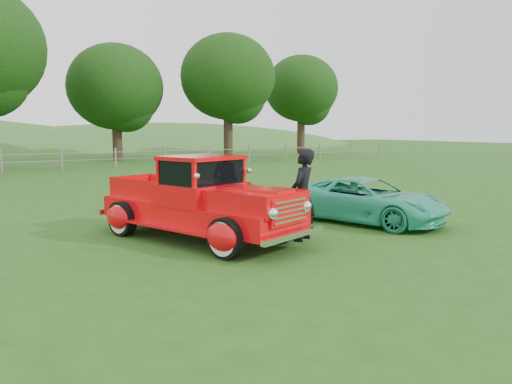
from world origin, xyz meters
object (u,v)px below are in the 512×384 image
teal_sedan (367,200)px  tree_near_east (115,87)px  red_pickup (200,202)px  man (303,195)px  tree_mid_east (228,77)px  tree_far_east (301,89)px

teal_sedan → tree_near_east: bearing=68.7°
red_pickup → man: (1.82, -1.16, 0.17)m
tree_mid_east → red_pickup: size_ratio=1.79×
tree_near_east → man: tree_near_east is taller
tree_far_east → red_pickup: (-22.45, -27.84, -5.06)m
tree_far_east → red_pickup: bearing=-128.9°
teal_sedan → man: size_ratio=2.07×
tree_far_east → man: tree_far_east is taller
man → teal_sedan: bearing=164.8°
tree_near_east → tree_mid_east: 8.30m
red_pickup → teal_sedan: size_ratio=1.32×
tree_mid_east → man: size_ratio=4.89×
teal_sedan → man: man is taller
red_pickup → tree_far_east: bearing=31.0°
tree_far_east → tree_near_east: bearing=-176.6°
tree_far_east → man: bearing=-125.4°
red_pickup → tree_near_east: bearing=58.4°
tree_near_east → tree_far_east: (17.00, 1.00, 0.61)m
tree_near_east → man: 28.56m
teal_sedan → tree_far_east: bearing=38.2°
tree_near_east → tree_mid_east: tree_mid_east is taller
tree_near_east → tree_mid_east: bearing=-14.0°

